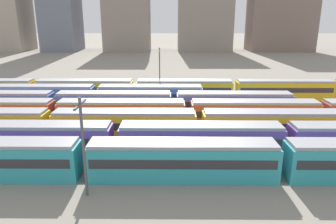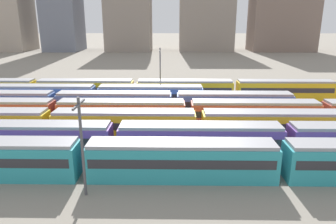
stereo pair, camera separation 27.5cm
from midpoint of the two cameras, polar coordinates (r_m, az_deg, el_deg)
train_track_0 at (r=32.27m, az=19.86°, el=-8.20°), size 112.50×3.06×3.75m
train_track_1 at (r=35.47m, az=6.00°, el=-5.01°), size 93.60×3.06×3.75m
train_track_2 at (r=40.36m, az=5.76°, el=-2.31°), size 112.50×3.06×3.75m
train_track_3 at (r=45.74m, az=-8.13°, el=-0.12°), size 93.60×3.06×3.75m
train_track_4 at (r=53.51m, az=-19.42°, el=1.53°), size 74.70×3.06×3.75m
train_track_5 at (r=59.69m, az=-21.43°, el=2.81°), size 55.80×3.06×3.75m
train_track_6 at (r=60.33m, az=3.19°, el=4.07°), size 93.60×3.06×3.75m
catenary_pole_0 at (r=27.43m, az=-14.98°, el=-5.29°), size 0.24×3.20×8.81m
catenary_pole_1 at (r=62.89m, az=-1.29°, el=7.72°), size 0.24×3.20×9.46m
distant_building_2 at (r=156.18m, az=-7.10°, el=17.55°), size 21.15×16.55×36.16m
distant_building_3 at (r=155.55m, az=7.05°, el=17.54°), size 25.26×13.02×36.10m
distant_building_4 at (r=163.03m, az=20.16°, el=17.21°), size 29.32×16.22×39.29m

